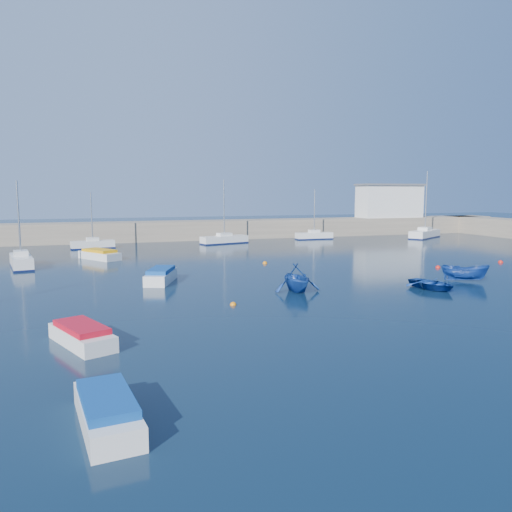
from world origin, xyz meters
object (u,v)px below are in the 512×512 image
object	(u,v)px
motorboat_3	(107,411)
dinghy_center	(432,284)
harbor_office	(389,202)
dinghy_left	(296,278)
motorboat_1	(161,276)
motorboat_0	(82,335)
sailboat_7	(314,235)
motorboat_2	(100,255)
dinghy_right	(465,273)
sailboat_5	(93,244)
sailboat_6	(224,239)
sailboat_3	(21,261)
sailboat_8	(425,234)

from	to	relation	value
motorboat_3	dinghy_center	size ratio (longest dim) A/B	1.20
harbor_office	dinghy_left	xyz separation A→B (m)	(-32.03, -38.70, -4.17)
dinghy_center	dinghy_left	bearing A→B (deg)	154.12
motorboat_1	motorboat_3	bearing A→B (deg)	-80.29
motorboat_0	motorboat_3	bearing A→B (deg)	-107.02
sailboat_7	motorboat_2	size ratio (longest dim) A/B	1.39
dinghy_center	dinghy_right	xyz separation A→B (m)	(4.24, 1.75, 0.28)
sailboat_5	sailboat_6	distance (m)	16.20
sailboat_6	dinghy_right	xyz separation A→B (m)	(10.16, -32.24, 0.10)
sailboat_3	motorboat_2	distance (m)	7.55
motorboat_1	motorboat_3	distance (m)	22.89
sailboat_3	motorboat_3	bearing A→B (deg)	-90.15
dinghy_left	sailboat_7	bearing A→B (deg)	63.96
sailboat_7	motorboat_0	distance (m)	51.44
motorboat_1	dinghy_left	world-z (taller)	dinghy_left
motorboat_2	sailboat_8	bearing A→B (deg)	-20.95
sailboat_3	motorboat_3	xyz separation A→B (m)	(6.35, -33.56, -0.16)
motorboat_1	motorboat_2	bearing A→B (deg)	126.51
sailboat_3	dinghy_center	size ratio (longest dim) A/B	2.18
harbor_office	dinghy_right	world-z (taller)	harbor_office
motorboat_2	motorboat_3	xyz separation A→B (m)	(-0.27, -37.17, -0.03)
dinghy_center	dinghy_right	world-z (taller)	dinghy_right
sailboat_7	motorboat_3	xyz separation A→B (m)	(-29.32, -49.90, -0.09)
sailboat_7	dinghy_left	distance (m)	37.60
harbor_office	motorboat_0	world-z (taller)	harbor_office
dinghy_center	motorboat_3	bearing A→B (deg)	-159.77
sailboat_7	dinghy_center	xyz separation A→B (m)	(-7.59, -35.80, -0.17)
motorboat_0	harbor_office	bearing A→B (deg)	22.95
motorboat_0	dinghy_right	size ratio (longest dim) A/B	1.32
motorboat_0	motorboat_3	distance (m)	8.27
sailboat_7	dinghy_right	xyz separation A→B (m)	(-3.35, -34.05, 0.11)
motorboat_3	dinghy_right	size ratio (longest dim) A/B	1.26
motorboat_0	motorboat_2	world-z (taller)	motorboat_2
sailboat_3	sailboat_7	world-z (taller)	sailboat_3
sailboat_3	dinghy_right	distance (m)	36.86
sailboat_5	sailboat_7	bearing A→B (deg)	-93.41
harbor_office	sailboat_3	world-z (taller)	harbor_office
sailboat_6	motorboat_2	world-z (taller)	sailboat_6
sailboat_7	motorboat_0	bearing A→B (deg)	144.49
motorboat_1	dinghy_right	xyz separation A→B (m)	(21.57, -6.61, 0.14)
dinghy_right	sailboat_5	bearing A→B (deg)	75.76
sailboat_3	sailboat_5	size ratio (longest dim) A/B	1.15
sailboat_3	dinghy_left	distance (m)	25.67
sailboat_3	motorboat_1	size ratio (longest dim) A/B	1.65
harbor_office	motorboat_2	xyz separation A→B (m)	(-44.34, -17.76, -4.63)
sailboat_8	dinghy_right	distance (m)	36.69
harbor_office	sailboat_3	distance (m)	55.45
sailboat_3	sailboat_5	world-z (taller)	sailboat_3
harbor_office	sailboat_6	distance (m)	29.95
harbor_office	motorboat_3	world-z (taller)	harbor_office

